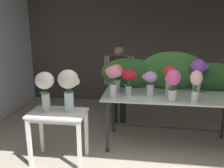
% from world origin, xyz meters
% --- Properties ---
extents(ground_plane, '(8.59, 8.59, 0.00)m').
position_xyz_m(ground_plane, '(0.00, 1.95, 0.00)').
color(ground_plane, '#9E9384').
extents(wall_back, '(5.89, 0.12, 2.92)m').
position_xyz_m(wall_back, '(0.00, 3.90, 1.46)').
color(wall_back, '#4C4742').
rests_on(wall_back, ground).
extents(display_table_glass, '(2.11, 0.92, 0.87)m').
position_xyz_m(display_table_glass, '(0.46, 1.67, 0.74)').
color(display_table_glass, silver).
rests_on(display_table_glass, ground).
extents(side_table_white, '(0.79, 0.49, 0.76)m').
position_xyz_m(side_table_white, '(-1.15, 0.97, 0.65)').
color(side_table_white, white).
rests_on(side_table_white, ground).
extents(florist, '(0.58, 0.24, 1.55)m').
position_xyz_m(florist, '(-0.45, 2.46, 0.95)').
color(florist, '#232328').
rests_on(florist, ground).
extents(foliage_backdrop, '(2.40, 0.22, 0.64)m').
position_xyz_m(foliage_backdrop, '(0.47, 2.01, 1.15)').
color(foliage_backdrop, '#2D6028').
rests_on(foliage_backdrop, display_table_glass).
extents(vase_crimson_snapdragons, '(0.24, 0.22, 0.41)m').
position_xyz_m(vase_crimson_snapdragons, '(-0.20, 1.53, 1.15)').
color(vase_crimson_snapdragons, silver).
rests_on(vase_crimson_snapdragons, display_table_glass).
extents(vase_lilac_tulips, '(0.23, 0.20, 0.38)m').
position_xyz_m(vase_lilac_tulips, '(0.13, 1.57, 1.10)').
color(vase_lilac_tulips, silver).
rests_on(vase_lilac_tulips, display_table_glass).
extents(vase_scarlet_peonies, '(0.19, 0.17, 0.46)m').
position_xyz_m(vase_scarlet_peonies, '(0.42, 1.66, 1.14)').
color(vase_scarlet_peonies, silver).
rests_on(vase_scarlet_peonies, display_table_glass).
extents(vase_coral_freesia, '(0.21, 0.20, 0.46)m').
position_xyz_m(vase_coral_freesia, '(-0.41, 1.71, 1.14)').
color(vase_coral_freesia, silver).
rests_on(vase_coral_freesia, display_table_glass).
extents(vase_fuchsia_dahlias, '(0.22, 0.21, 0.46)m').
position_xyz_m(vase_fuchsia_dahlias, '(0.44, 1.36, 1.15)').
color(vase_fuchsia_dahlias, silver).
rests_on(vase_fuchsia_dahlias, display_table_glass).
extents(vase_blush_carnations, '(0.17, 0.17, 0.46)m').
position_xyz_m(vase_blush_carnations, '(0.76, 1.34, 1.15)').
color(vase_blush_carnations, silver).
rests_on(vase_blush_carnations, display_table_glass).
extents(vase_violet_stock, '(0.29, 0.23, 0.55)m').
position_xyz_m(vase_violet_stock, '(0.88, 1.82, 1.22)').
color(vase_violet_stock, silver).
rests_on(vase_violet_stock, display_table_glass).
extents(vase_rosy_roses, '(0.24, 0.21, 0.49)m').
position_xyz_m(vase_rosy_roses, '(-0.42, 1.36, 1.19)').
color(vase_rosy_roses, silver).
rests_on(vase_rosy_roses, display_table_glass).
extents(vase_white_roses_tall, '(0.26, 0.25, 0.57)m').
position_xyz_m(vase_white_roses_tall, '(-1.30, 0.97, 1.13)').
color(vase_white_roses_tall, silver).
rests_on(vase_white_roses_tall, side_table_white).
extents(vase_cream_lisianthus_tall, '(0.30, 0.28, 0.60)m').
position_xyz_m(vase_cream_lisianthus_tall, '(-0.98, 1.02, 1.14)').
color(vase_cream_lisianthus_tall, silver).
rests_on(vase_cream_lisianthus_tall, side_table_white).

